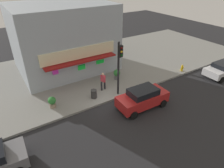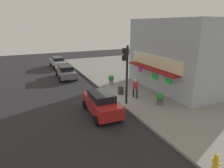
{
  "view_description": "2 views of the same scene",
  "coord_description": "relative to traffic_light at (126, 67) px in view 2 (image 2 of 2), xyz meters",
  "views": [
    {
      "loc": [
        -7.18,
        -11.82,
        9.78
      ],
      "look_at": [
        0.77,
        0.64,
        1.25
      ],
      "focal_mm": 31.86,
      "sensor_mm": 36.0,
      "label": 1
    },
    {
      "loc": [
        14.52,
        -6.86,
        6.52
      ],
      "look_at": [
        -0.69,
        0.11,
        1.33
      ],
      "focal_mm": 31.33,
      "sensor_mm": 36.0,
      "label": 2
    }
  ],
  "objects": [
    {
      "name": "parked_car_red",
      "position": [
        0.69,
        -2.38,
        -2.35
      ],
      "size": [
        4.26,
        2.09,
        1.7
      ],
      "color": "#AD1E1E",
      "rests_on": "ground_plane"
    },
    {
      "name": "potted_plant_by_window",
      "position": [
        1.42,
        2.42,
        -2.47
      ],
      "size": [
        0.67,
        0.67,
        1.04
      ],
      "color": "#59595B",
      "rests_on": "sidewalk"
    },
    {
      "name": "sidewalk",
      "position": [
        -1.31,
        6.48,
        -3.14
      ],
      "size": [
        42.98,
        13.74,
        0.17
      ],
      "primitive_type": "cube",
      "color": "gray",
      "rests_on": "ground_plane"
    },
    {
      "name": "corner_building",
      "position": [
        -1.71,
        7.95,
        0.34
      ],
      "size": [
        9.75,
        8.64,
        6.81
      ],
      "color": "#9EA8B2",
      "rests_on": "sidewalk"
    },
    {
      "name": "trash_can",
      "position": [
        -2.11,
        0.67,
        -2.67
      ],
      "size": [
        0.51,
        0.51,
        0.77
      ],
      "primitive_type": "cylinder",
      "color": "#2D2D2D",
      "rests_on": "sidewalk"
    },
    {
      "name": "pedestrian",
      "position": [
        -0.76,
        1.41,
        -2.11
      ],
      "size": [
        0.59,
        0.56,
        1.71
      ],
      "color": "black",
      "rests_on": "sidewalk"
    },
    {
      "name": "ground_plane",
      "position": [
        -1.31,
        -0.39,
        -3.23
      ],
      "size": [
        64.48,
        64.48,
        0.0
      ],
      "primitive_type": "plane",
      "color": "#232326"
    },
    {
      "name": "parked_car_grey",
      "position": [
        -10.55,
        -2.67,
        -2.41
      ],
      "size": [
        4.5,
        2.23,
        1.57
      ],
      "color": "slate",
      "rests_on": "ground_plane"
    },
    {
      "name": "potted_plant_by_doorway",
      "position": [
        -5.55,
        1.23,
        -2.53
      ],
      "size": [
        0.63,
        0.63,
        0.96
      ],
      "color": "gray",
      "rests_on": "sidewalk"
    },
    {
      "name": "fire_hydrant",
      "position": [
        8.42,
        0.15,
        -2.7
      ],
      "size": [
        0.48,
        0.24,
        0.73
      ],
      "color": "gold",
      "rests_on": "sidewalk"
    },
    {
      "name": "traffic_light",
      "position": [
        0.0,
        0.0,
        0.0
      ],
      "size": [
        0.32,
        0.58,
        4.75
      ],
      "color": "black",
      "rests_on": "sidewalk"
    },
    {
      "name": "parked_car_silver",
      "position": [
        -17.35,
        -2.45,
        -2.39
      ],
      "size": [
        4.55,
        2.07,
        1.6
      ],
      "color": "#B7B7BC",
      "rests_on": "ground_plane"
    }
  ]
}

